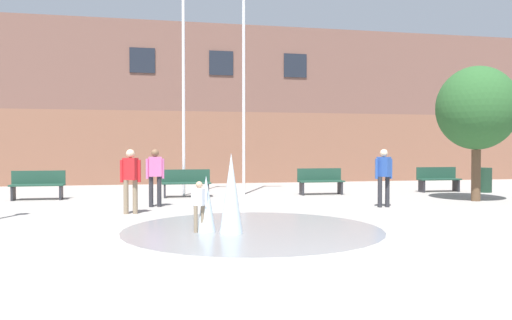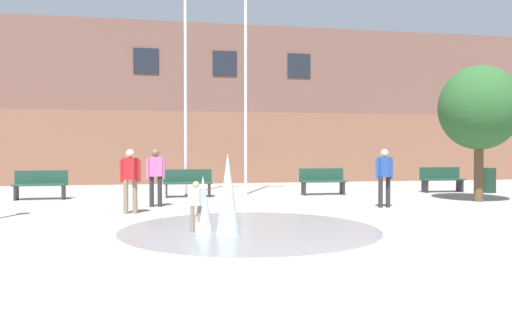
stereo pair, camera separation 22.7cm
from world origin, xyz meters
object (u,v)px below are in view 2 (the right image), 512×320
(park_bench_under_right_flagpole, at_px, (188,183))
(child_in_fountain, at_px, (196,202))
(adult_watching, at_px, (156,173))
(trash_can, at_px, (488,180))
(park_bench_far_right, at_px, (442,179))
(street_tree_near_building, at_px, (479,108))
(park_bench_near_trashcan, at_px, (323,181))
(flagpole_left, at_px, (186,65))
(flagpole_right, at_px, (246,73))
(adult_in_red, at_px, (130,176))
(park_bench_under_left_flagpole, at_px, (41,184))
(teen_by_trashcan, at_px, (384,173))

(park_bench_under_right_flagpole, distance_m, child_in_fountain, 7.01)
(adult_watching, xyz_separation_m, trash_can, (11.82, 2.22, -0.48))
(park_bench_far_right, relative_size, street_tree_near_building, 0.39)
(adult_watching, bearing_deg, street_tree_near_building, 170.56)
(park_bench_near_trashcan, relative_size, flagpole_left, 0.19)
(child_in_fountain, bearing_deg, flagpole_right, -67.72)
(adult_in_red, bearing_deg, park_bench_under_right_flagpole, 96.50)
(flagpole_left, distance_m, street_tree_near_building, 9.49)
(child_in_fountain, bearing_deg, park_bench_far_right, -104.13)
(park_bench_near_trashcan, relative_size, trash_can, 1.78)
(child_in_fountain, bearing_deg, flagpole_left, -52.50)
(adult_watching, xyz_separation_m, child_in_fountain, (0.82, -4.42, -0.35))
(park_bench_far_right, bearing_deg, park_bench_under_left_flagpole, -179.74)
(park_bench_under_right_flagpole, distance_m, adult_watching, 2.81)
(teen_by_trashcan, bearing_deg, flagpole_right, -179.76)
(adult_in_red, height_order, flagpole_left, flagpole_left)
(flagpole_right, bearing_deg, adult_in_red, -129.07)
(park_bench_far_right, height_order, adult_in_red, adult_in_red)
(teen_by_trashcan, xyz_separation_m, flagpole_right, (-3.05, 4.51, 3.31))
(park_bench_far_right, bearing_deg, flagpole_left, 177.11)
(adult_in_red, distance_m, flagpole_right, 6.71)
(park_bench_near_trashcan, height_order, street_tree_near_building, street_tree_near_building)
(adult_in_red, relative_size, street_tree_near_building, 0.39)
(adult_in_red, distance_m, street_tree_near_building, 10.44)
(trash_can, bearing_deg, street_tree_near_building, -129.85)
(child_in_fountain, bearing_deg, park_bench_near_trashcan, -85.91)
(adult_watching, xyz_separation_m, flagpole_left, (1.00, 3.18, 3.51))
(park_bench_under_left_flagpole, height_order, adult_watching, adult_watching)
(park_bench_under_left_flagpole, relative_size, flagpole_left, 0.19)
(park_bench_under_left_flagpole, bearing_deg, park_bench_far_right, 0.26)
(park_bench_near_trashcan, bearing_deg, adult_watching, -155.75)
(park_bench_under_right_flagpole, bearing_deg, adult_watching, -111.36)
(park_bench_under_right_flagpole, height_order, teen_by_trashcan, teen_by_trashcan)
(adult_watching, height_order, child_in_fountain, adult_watching)
(park_bench_under_left_flagpole, relative_size, park_bench_under_right_flagpole, 1.00)
(park_bench_near_trashcan, bearing_deg, park_bench_far_right, 2.04)
(park_bench_under_right_flagpole, xyz_separation_m, adult_watching, (-1.01, -2.58, 0.45))
(teen_by_trashcan, height_order, street_tree_near_building, street_tree_near_building)
(park_bench_near_trashcan, bearing_deg, adult_in_red, -148.07)
(park_bench_far_right, relative_size, child_in_fountain, 1.62)
(park_bench_under_right_flagpole, bearing_deg, teen_by_trashcan, -37.37)
(child_in_fountain, relative_size, street_tree_near_building, 0.24)
(park_bench_under_right_flagpole, bearing_deg, child_in_fountain, -91.59)
(trash_can, bearing_deg, flagpole_left, 174.94)
(park_bench_under_right_flagpole, xyz_separation_m, teen_by_trashcan, (5.12, -3.91, 0.45))
(trash_can, xyz_separation_m, street_tree_near_building, (-2.19, -2.63, 2.38))
(park_bench_under_left_flagpole, distance_m, teen_by_trashcan, 10.52)
(park_bench_far_right, xyz_separation_m, flagpole_right, (-7.20, 0.47, 3.76))
(park_bench_near_trashcan, bearing_deg, trash_can, -3.02)
(park_bench_under_left_flagpole, bearing_deg, teen_by_trashcan, -22.24)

